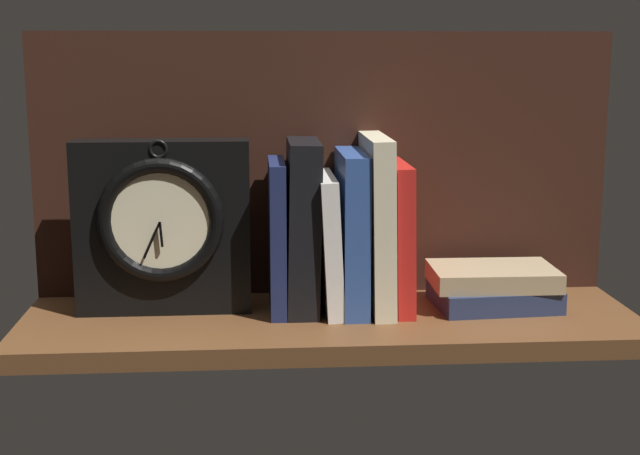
{
  "coord_description": "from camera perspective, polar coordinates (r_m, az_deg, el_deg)",
  "views": [
    {
      "loc": [
        -9.66,
        -112.09,
        34.06
      ],
      "look_at": [
        -1.15,
        3.5,
        10.99
      ],
      "focal_mm": 50.49,
      "sensor_mm": 36.0,
      "label": 1
    }
  ],
  "objects": [
    {
      "name": "book_navy_bierce",
      "position": [
        1.18,
        -2.73,
        -0.54
      ],
      "size": [
        2.08,
        12.84,
        19.87
      ],
      "primitive_type": "cube",
      "rotation": [
        0.0,
        0.0,
        0.0
      ],
      "color": "#192147",
      "rests_on": "ground_plane"
    },
    {
      "name": "book_blue_modern",
      "position": [
        1.19,
        2.03,
        -0.22
      ],
      "size": [
        3.39,
        15.15,
        20.94
      ],
      "primitive_type": "cube",
      "rotation": [
        0.0,
        -0.0,
        0.0
      ],
      "color": "#2D4C8E",
      "rests_on": "ground_plane"
    },
    {
      "name": "book_cream_twain",
      "position": [
        1.19,
        3.64,
        0.28
      ],
      "size": [
        3.33,
        15.89,
        23.02
      ],
      "primitive_type": "cube",
      "rotation": [
        0.0,
        -0.02,
        0.0
      ],
      "color": "beige",
      "rests_on": "ground_plane"
    },
    {
      "name": "book_white_catcher",
      "position": [
        1.19,
        0.56,
        -0.95
      ],
      "size": [
        3.14,
        14.9,
        18.0
      ],
      "primitive_type": "cube",
      "rotation": [
        0.0,
        -0.05,
        0.0
      ],
      "color": "silver",
      "rests_on": "ground_plane"
    },
    {
      "name": "framed_clock",
      "position": [
        1.18,
        -9.94,
        0.12
      ],
      "size": [
        22.62,
        6.68,
        22.95
      ],
      "color": "black",
      "rests_on": "ground_plane"
    },
    {
      "name": "book_stack_side",
      "position": [
        1.23,
        10.92,
        -3.69
      ],
      "size": [
        16.8,
        12.71,
        5.44
      ],
      "color": "#232D4C",
      "rests_on": "ground_plane"
    },
    {
      "name": "book_red_requiem",
      "position": [
        1.2,
        4.99,
        -0.52
      ],
      "size": [
        2.76,
        14.07,
        19.5
      ],
      "primitive_type": "cube",
      "rotation": [
        0.0,
        -0.02,
        0.0
      ],
      "color": "red",
      "rests_on": "ground_plane"
    },
    {
      "name": "ground_plane",
      "position": [
        1.18,
        0.69,
        -6.17
      ],
      "size": [
        79.93,
        25.3,
        2.5
      ],
      "primitive_type": "cube",
      "color": "brown"
    },
    {
      "name": "book_black_skeptic",
      "position": [
        1.18,
        -1.11,
        0.09
      ],
      "size": [
        4.55,
        12.95,
        22.5
      ],
      "primitive_type": "cube",
      "rotation": [
        0.0,
        0.02,
        0.0
      ],
      "color": "black",
      "rests_on": "ground_plane"
    },
    {
      "name": "back_panel",
      "position": [
        1.26,
        0.24,
        4.0
      ],
      "size": [
        79.93,
        1.2,
        36.42
      ],
      "primitive_type": "cube",
      "color": "black",
      "rests_on": "ground_plane"
    }
  ]
}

